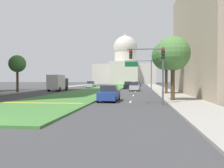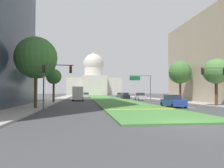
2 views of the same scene
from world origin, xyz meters
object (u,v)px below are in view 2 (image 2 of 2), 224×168
(sedan_lead_stopped, at_px, (173,101))
(box_truck_delivery, at_px, (78,94))
(traffic_light_near_left, at_px, (52,76))
(overhead_guide_sign, at_px, (143,82))
(street_tree_right_near, at_px, (216,72))
(sedan_very_far, at_px, (119,95))
(sedan_distant, at_px, (125,96))
(traffic_light_near_right, at_px, (218,78))
(sedan_far_horizon, at_px, (86,95))
(street_tree_right_mid, at_px, (180,73))
(capitol_building, at_px, (94,81))
(sedan_midblock, at_px, (140,97))
(street_tree_left_mid, at_px, (54,77))
(street_tree_left_near, at_px, (36,58))

(sedan_lead_stopped, bearing_deg, box_truck_delivery, 121.68)
(traffic_light_near_left, bearing_deg, overhead_guide_sign, 58.16)
(street_tree_right_near, bearing_deg, sedan_very_far, 94.45)
(sedan_distant, height_order, box_truck_delivery, box_truck_delivery)
(traffic_light_near_right, xyz_separation_m, street_tree_right_near, (2.16, 3.68, 1.16))
(traffic_light_near_right, bearing_deg, box_truck_delivery, 125.47)
(sedan_lead_stopped, bearing_deg, overhead_guide_sign, 82.85)
(sedan_lead_stopped, distance_m, sedan_far_horizon, 44.99)
(street_tree_right_near, distance_m, sedan_distant, 34.64)
(street_tree_right_mid, height_order, sedan_lead_stopped, street_tree_right_mid)
(overhead_guide_sign, distance_m, sedan_lead_stopped, 27.12)
(sedan_distant, relative_size, sedan_far_horizon, 1.11)
(traffic_light_near_left, bearing_deg, capitol_building, 85.02)
(street_tree_right_near, bearing_deg, sedan_distant, 100.77)
(street_tree_right_near, height_order, sedan_lead_stopped, street_tree_right_near)
(sedan_midblock, height_order, box_truck_delivery, box_truck_delivery)
(capitol_building, xyz_separation_m, sedan_far_horizon, (-5.59, -67.27, -8.02))
(street_tree_right_near, distance_m, sedan_midblock, 24.50)
(overhead_guide_sign, xyz_separation_m, sedan_lead_stopped, (-3.34, -26.63, -3.85))
(sedan_very_far, bearing_deg, box_truck_delivery, -113.96)
(traffic_light_near_left, height_order, street_tree_left_mid, street_tree_left_mid)
(sedan_far_horizon, bearing_deg, box_truck_delivery, -95.52)
(traffic_light_near_left, distance_m, street_tree_left_near, 4.75)
(sedan_midblock, bearing_deg, traffic_light_near_right, -85.01)
(traffic_light_near_left, height_order, sedan_distant, traffic_light_near_left)
(street_tree_right_mid, height_order, sedan_far_horizon, street_tree_right_mid)
(traffic_light_near_right, xyz_separation_m, box_truck_delivery, (-17.70, 24.84, -2.12))
(traffic_light_near_left, relative_size, sedan_distant, 1.12)
(sedan_midblock, height_order, sedan_distant, sedan_midblock)
(street_tree_left_near, relative_size, sedan_distant, 1.92)
(traffic_light_near_left, bearing_deg, sedan_lead_stopped, 13.41)
(sedan_distant, xyz_separation_m, box_truck_delivery, (-13.44, -12.63, 0.83))
(traffic_light_near_left, xyz_separation_m, sedan_lead_stopped, (15.49, 3.69, -2.99))
(overhead_guide_sign, xyz_separation_m, street_tree_left_near, (-21.21, -27.05, 1.63))
(street_tree_right_mid, bearing_deg, traffic_light_near_left, -143.90)
(sedan_very_far, distance_m, box_truck_delivery, 38.18)
(street_tree_right_mid, height_order, sedan_very_far, street_tree_right_mid)
(sedan_midblock, height_order, sedan_far_horizon, sedan_midblock)
(traffic_light_near_left, xyz_separation_m, street_tree_right_mid, (22.72, 16.56, 2.13))
(box_truck_delivery, bearing_deg, street_tree_right_mid, -22.78)
(traffic_light_near_left, distance_m, traffic_light_near_right, 19.95)
(street_tree_right_near, height_order, sedan_midblock, street_tree_right_near)
(sedan_lead_stopped, height_order, sedan_very_far, sedan_lead_stopped)
(street_tree_right_near, height_order, street_tree_right_mid, street_tree_right_mid)
(capitol_building, distance_m, sedan_distant, 77.39)
(street_tree_right_near, distance_m, sedan_far_horizon, 46.96)
(overhead_guide_sign, bearing_deg, capitol_building, 96.01)
(overhead_guide_sign, bearing_deg, sedan_distant, 112.92)
(sedan_midblock, xyz_separation_m, sedan_very_far, (0.19, 32.33, -0.07))
(sedan_very_far, bearing_deg, street_tree_left_near, -109.51)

